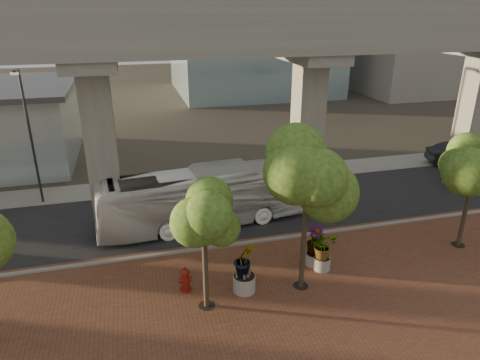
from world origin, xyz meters
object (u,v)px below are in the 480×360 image
object	(u,v)px
parked_car	(460,155)
transit_bus	(204,198)
planter_front	(323,247)
fire_hydrant	(185,279)

from	to	relation	value
parked_car	transit_bus	bearing A→B (deg)	116.10
planter_front	transit_bus	bearing A→B (deg)	127.15
transit_bus	planter_front	size ratio (longest dim) A/B	6.03
transit_bus	fire_hydrant	xyz separation A→B (m)	(-1.96, -6.19, -1.07)
parked_car	fire_hydrant	xyz separation A→B (m)	(-23.84, -11.10, -0.21)
transit_bus	parked_car	distance (m)	22.44
parked_car	planter_front	xyz separation A→B (m)	(-17.21, -11.07, 0.44)
transit_bus	fire_hydrant	size ratio (longest dim) A/B	10.27
fire_hydrant	planter_front	bearing A→B (deg)	0.20
planter_front	fire_hydrant	bearing A→B (deg)	-179.80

